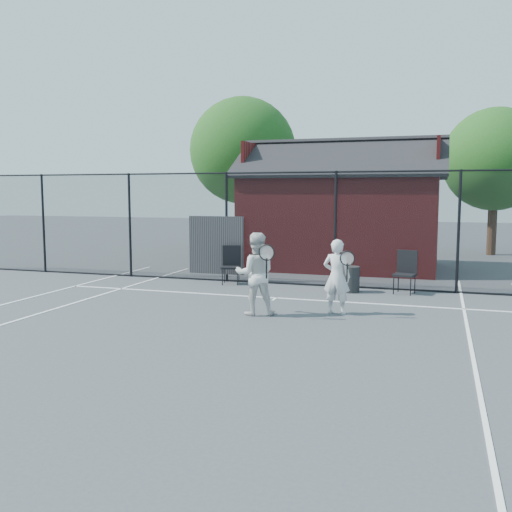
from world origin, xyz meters
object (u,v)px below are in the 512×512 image
(player_front, at_px, (337,277))
(chair_right, at_px, (405,273))
(clubhouse, at_px, (342,218))
(chair_left, at_px, (231,266))
(player_back, at_px, (256,274))
(waste_bin, at_px, (351,279))

(player_front, relative_size, chair_right, 1.49)
(clubhouse, bearing_deg, chair_left, -116.92)
(player_back, bearing_deg, player_front, 20.22)
(clubhouse, bearing_deg, player_back, -93.05)
(clubhouse, height_order, chair_right, clubhouse)
(player_front, xyz_separation_m, player_back, (-1.54, -0.57, 0.07))
(waste_bin, bearing_deg, clubhouse, 102.35)
(player_back, bearing_deg, clubhouse, 86.95)
(chair_left, bearing_deg, waste_bin, -18.01)
(clubhouse, relative_size, chair_left, 6.49)
(player_front, xyz_separation_m, chair_left, (-3.36, 2.86, -0.26))
(clubhouse, relative_size, waste_bin, 10.19)
(player_back, distance_m, waste_bin, 3.54)
(clubhouse, bearing_deg, chair_right, -62.84)
(chair_right, bearing_deg, chair_left, -169.45)
(chair_right, bearing_deg, player_back, -117.44)
(player_front, distance_m, chair_left, 4.42)
(chair_right, bearing_deg, clubhouse, 128.56)
(chair_left, height_order, chair_right, chair_right)
(clubhouse, height_order, player_front, clubhouse)
(player_front, height_order, chair_right, player_front)
(clubhouse, xyz_separation_m, chair_left, (-2.23, -4.40, -1.11))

